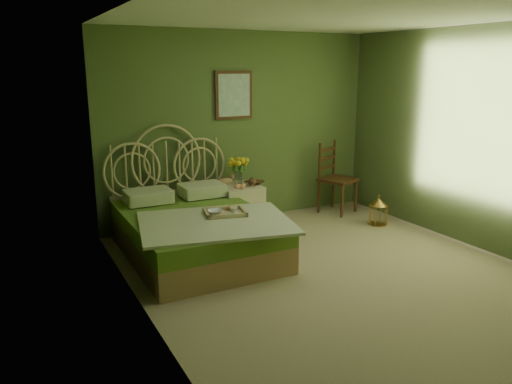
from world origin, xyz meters
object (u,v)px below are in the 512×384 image
bed (195,229)px  nightstand (239,201)px  birdcage (378,212)px  chair (335,173)px

bed → nightstand: bed is taller
nightstand → birdcage: nightstand is taller
bed → nightstand: size_ratio=2.23×
bed → chair: 2.62m
birdcage → chair: bearing=98.8°
nightstand → chair: (1.61, 0.06, 0.22)m
chair → birdcage: (0.13, -0.85, -0.40)m
chair → bed: bearing=173.8°
bed → chair: size_ratio=2.15×
bed → nightstand: bearing=37.1°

